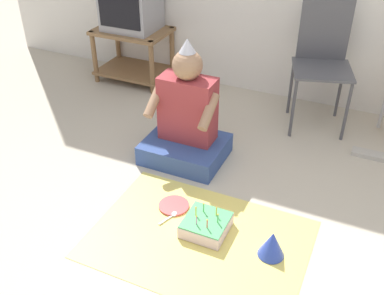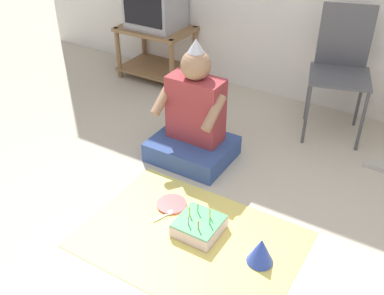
{
  "view_description": "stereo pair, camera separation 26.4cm",
  "coord_description": "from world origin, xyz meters",
  "px_view_note": "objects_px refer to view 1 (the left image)",
  "views": [
    {
      "loc": [
        0.42,
        -1.44,
        1.81
      ],
      "look_at": [
        -0.49,
        0.56,
        0.35
      ],
      "focal_mm": 42.0,
      "sensor_mm": 36.0,
      "label": 1
    },
    {
      "loc": [
        0.66,
        -1.32,
        1.81
      ],
      "look_at": [
        -0.49,
        0.56,
        0.35
      ],
      "focal_mm": 42.0,
      "sensor_mm": 36.0,
      "label": 2
    }
  ],
  "objects_px": {
    "tv": "(131,3)",
    "person_seated": "(186,123)",
    "folding_chair": "(323,56)",
    "dust_mop": "(384,111)",
    "birthday_cake": "(206,225)",
    "paper_plate": "(174,205)",
    "party_hat_blue": "(272,244)"
  },
  "relations": [
    {
      "from": "paper_plate",
      "to": "folding_chair",
      "type": "bearing_deg",
      "value": 68.98
    },
    {
      "from": "dust_mop",
      "to": "birthday_cake",
      "type": "height_order",
      "value": "dust_mop"
    },
    {
      "from": "person_seated",
      "to": "party_hat_blue",
      "type": "relative_size",
      "value": 5.53
    },
    {
      "from": "person_seated",
      "to": "paper_plate",
      "type": "distance_m",
      "value": 0.61
    },
    {
      "from": "birthday_cake",
      "to": "paper_plate",
      "type": "xyz_separation_m",
      "value": [
        -0.26,
        0.11,
        -0.04
      ]
    },
    {
      "from": "person_seated",
      "to": "birthday_cake",
      "type": "relative_size",
      "value": 3.5
    },
    {
      "from": "folding_chair",
      "to": "birthday_cake",
      "type": "xyz_separation_m",
      "value": [
        -0.28,
        -1.52,
        -0.49
      ]
    },
    {
      "from": "tv",
      "to": "birthday_cake",
      "type": "height_order",
      "value": "tv"
    },
    {
      "from": "dust_mop",
      "to": "paper_plate",
      "type": "distance_m",
      "value": 1.59
    },
    {
      "from": "tv",
      "to": "paper_plate",
      "type": "relative_size",
      "value": 2.46
    },
    {
      "from": "tv",
      "to": "person_seated",
      "type": "bearing_deg",
      "value": -44.77
    },
    {
      "from": "tv",
      "to": "folding_chair",
      "type": "distance_m",
      "value": 1.7
    },
    {
      "from": "paper_plate",
      "to": "birthday_cake",
      "type": "bearing_deg",
      "value": -23.04
    },
    {
      "from": "birthday_cake",
      "to": "folding_chair",
      "type": "bearing_deg",
      "value": 79.45
    },
    {
      "from": "folding_chair",
      "to": "paper_plate",
      "type": "height_order",
      "value": "folding_chair"
    },
    {
      "from": "tv",
      "to": "party_hat_blue",
      "type": "distance_m",
      "value": 2.51
    },
    {
      "from": "person_seated",
      "to": "paper_plate",
      "type": "xyz_separation_m",
      "value": [
        0.16,
        -0.53,
        -0.26
      ]
    },
    {
      "from": "party_hat_blue",
      "to": "person_seated",
      "type": "bearing_deg",
      "value": 140.52
    },
    {
      "from": "dust_mop",
      "to": "paper_plate",
      "type": "height_order",
      "value": "dust_mop"
    },
    {
      "from": "birthday_cake",
      "to": "paper_plate",
      "type": "bearing_deg",
      "value": 156.96
    },
    {
      "from": "tv",
      "to": "person_seated",
      "type": "distance_m",
      "value": 1.46
    },
    {
      "from": "dust_mop",
      "to": "folding_chair",
      "type": "bearing_deg",
      "value": 154.36
    },
    {
      "from": "tv",
      "to": "folding_chair",
      "type": "relative_size",
      "value": 0.49
    },
    {
      "from": "tv",
      "to": "paper_plate",
      "type": "bearing_deg",
      "value": -52.71
    },
    {
      "from": "folding_chair",
      "to": "party_hat_blue",
      "type": "bearing_deg",
      "value": -86.13
    },
    {
      "from": "paper_plate",
      "to": "tv",
      "type": "bearing_deg",
      "value": 127.29
    },
    {
      "from": "folding_chair",
      "to": "dust_mop",
      "type": "bearing_deg",
      "value": -25.64
    },
    {
      "from": "folding_chair",
      "to": "paper_plate",
      "type": "relative_size",
      "value": 5.02
    },
    {
      "from": "person_seated",
      "to": "tv",
      "type": "bearing_deg",
      "value": 135.23
    },
    {
      "from": "birthday_cake",
      "to": "party_hat_blue",
      "type": "bearing_deg",
      "value": -3.76
    },
    {
      "from": "dust_mop",
      "to": "party_hat_blue",
      "type": "relative_size",
      "value": 7.23
    },
    {
      "from": "tv",
      "to": "dust_mop",
      "type": "relative_size",
      "value": 0.41
    }
  ]
}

